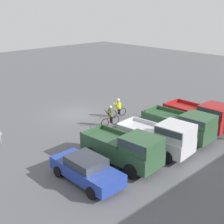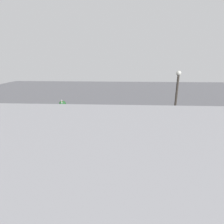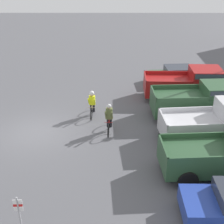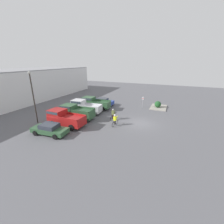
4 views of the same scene
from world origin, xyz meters
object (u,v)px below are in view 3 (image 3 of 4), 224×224
(pickup_truck_2, at_px, (218,121))
(fire_lane_sign, at_px, (20,217))
(cyclist_0, at_px, (109,118))
(pickup_truck_0, at_px, (188,83))
(cyclist_1, at_px, (92,103))
(pickup_truck_1, at_px, (199,100))
(sedan_0, at_px, (178,75))

(pickup_truck_2, height_order, fire_lane_sign, pickup_truck_2)
(cyclist_0, relative_size, fire_lane_sign, 0.85)
(cyclist_0, xyz_separation_m, fire_lane_sign, (7.82, -2.83, 0.49))
(pickup_truck_0, relative_size, cyclist_1, 2.88)
(pickup_truck_1, relative_size, pickup_truck_2, 1.00)
(pickup_truck_1, bearing_deg, fire_lane_sign, -40.60)
(cyclist_1, bearing_deg, pickup_truck_2, 66.71)
(cyclist_0, distance_m, fire_lane_sign, 8.33)
(pickup_truck_0, relative_size, fire_lane_sign, 2.38)
(pickup_truck_1, xyz_separation_m, fire_lane_sign, (9.63, -8.26, 0.20))
(pickup_truck_2, distance_m, cyclist_1, 7.38)
(pickup_truck_1, relative_size, fire_lane_sign, 2.37)
(pickup_truck_2, distance_m, fire_lane_sign, 10.95)
(cyclist_0, bearing_deg, pickup_truck_0, 130.56)
(pickup_truck_1, distance_m, cyclist_0, 5.73)
(pickup_truck_1, xyz_separation_m, cyclist_1, (-0.14, -6.49, -0.26))
(sedan_0, height_order, fire_lane_sign, fire_lane_sign)
(cyclist_1, xyz_separation_m, fire_lane_sign, (9.77, -1.77, 0.45))
(pickup_truck_1, relative_size, cyclist_1, 2.86)
(cyclist_1, bearing_deg, fire_lane_sign, -10.24)
(pickup_truck_0, relative_size, pickup_truck_1, 1.00)
(pickup_truck_1, height_order, pickup_truck_2, pickup_truck_2)
(pickup_truck_0, xyz_separation_m, fire_lane_sign, (12.41, -8.19, 0.19))
(pickup_truck_1, relative_size, cyclist_0, 2.78)
(cyclist_0, bearing_deg, fire_lane_sign, -19.90)
(pickup_truck_1, height_order, fire_lane_sign, fire_lane_sign)
(pickup_truck_0, relative_size, pickup_truck_2, 1.00)
(pickup_truck_0, height_order, pickup_truck_2, pickup_truck_2)
(cyclist_0, height_order, cyclist_1, cyclist_0)
(sedan_0, xyz_separation_m, cyclist_1, (5.45, -6.30, 0.19))
(sedan_0, distance_m, fire_lane_sign, 17.23)
(pickup_truck_2, bearing_deg, fire_lane_sign, -51.23)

